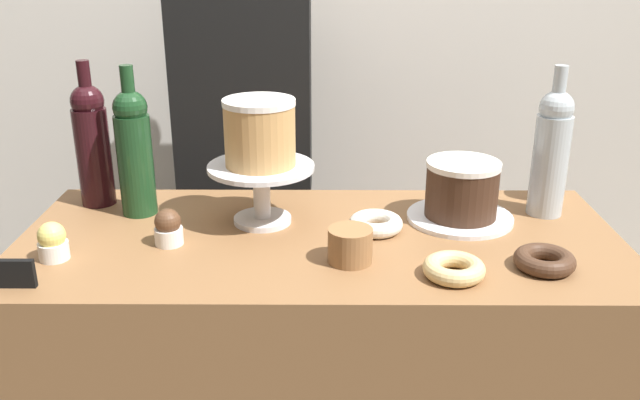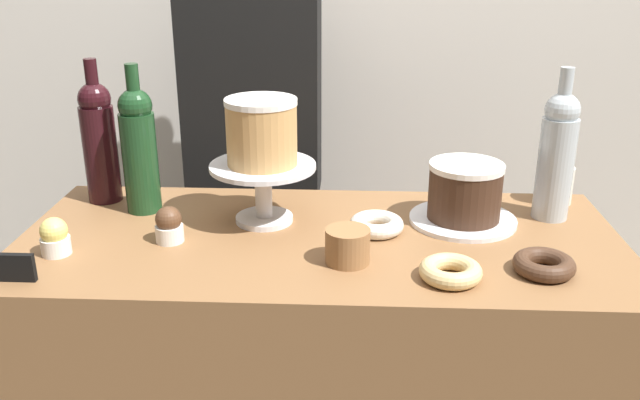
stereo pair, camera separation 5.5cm
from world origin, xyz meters
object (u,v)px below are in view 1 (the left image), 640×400
at_px(coffee_cup_ceramic, 549,181).
at_px(barista_figure, 248,196).
at_px(price_sign_chalkboard, 15,274).
at_px(cookie_stack, 350,245).
at_px(cupcake_chocolate, 168,228).
at_px(wine_bottle_green, 134,150).
at_px(chocolate_round_cake, 462,189).
at_px(donut_sugar, 376,224).
at_px(white_layer_cake, 260,133).
at_px(donut_glazed, 454,269).
at_px(wine_bottle_clear, 551,151).
at_px(wine_bottle_dark_red, 92,142).
at_px(donut_chocolate, 545,260).
at_px(cake_stand_pedestal, 261,183).
at_px(cupcake_lemon, 53,242).

bearing_deg(coffee_cup_ceramic, barista_figure, 155.95).
bearing_deg(price_sign_chalkboard, cookie_stack, 10.18).
xyz_separation_m(cupcake_chocolate, price_sign_chalkboard, (-0.23, -0.18, -0.01)).
distance_m(wine_bottle_green, cookie_stack, 0.53).
bearing_deg(chocolate_round_cake, donut_sugar, -161.70).
relative_size(white_layer_cake, cupcake_chocolate, 1.99).
bearing_deg(cupcake_chocolate, chocolate_round_cake, 12.21).
xyz_separation_m(donut_glazed, barista_figure, (-0.45, 0.73, -0.14)).
height_order(white_layer_cake, wine_bottle_clear, wine_bottle_clear).
bearing_deg(wine_bottle_dark_red, donut_chocolate, -19.50).
relative_size(cupcake_chocolate, price_sign_chalkboard, 1.06).
bearing_deg(donut_sugar, price_sign_chalkboard, -158.83).
height_order(wine_bottle_clear, donut_sugar, wine_bottle_clear).
distance_m(wine_bottle_dark_red, donut_glazed, 0.84).
relative_size(white_layer_cake, donut_glazed, 1.32).
xyz_separation_m(donut_sugar, coffee_cup_ceramic, (0.41, 0.19, 0.03)).
distance_m(cake_stand_pedestal, wine_bottle_dark_red, 0.40).
distance_m(wine_bottle_clear, cupcake_lemon, 1.03).
bearing_deg(price_sign_chalkboard, wine_bottle_green, 69.59).
bearing_deg(donut_chocolate, cupcake_lemon, 177.89).
relative_size(wine_bottle_dark_red, cupcake_lemon, 4.38).
relative_size(cupcake_chocolate, coffee_cup_ceramic, 0.87).
bearing_deg(white_layer_cake, coffee_cup_ceramic, 12.77).
distance_m(wine_bottle_green, donut_chocolate, 0.86).
distance_m(white_layer_cake, donut_chocolate, 0.61).
distance_m(chocolate_round_cake, price_sign_chalkboard, 0.88).
xyz_separation_m(wine_bottle_green, donut_chocolate, (0.81, -0.27, -0.13)).
relative_size(chocolate_round_cake, wine_bottle_clear, 0.48).
relative_size(chocolate_round_cake, cookie_stack, 1.85).
bearing_deg(price_sign_chalkboard, cupcake_chocolate, 38.33).
height_order(white_layer_cake, cupcake_chocolate, white_layer_cake).
bearing_deg(white_layer_cake, cookie_stack, -46.29).
bearing_deg(chocolate_round_cake, white_layer_cake, -177.73).
bearing_deg(wine_bottle_dark_red, white_layer_cake, -16.03).
bearing_deg(price_sign_chalkboard, wine_bottle_dark_red, 87.20).
bearing_deg(cupcake_lemon, donut_sugar, 12.52).
distance_m(cake_stand_pedestal, donut_chocolate, 0.58).
xyz_separation_m(white_layer_cake, barista_figure, (-0.09, 0.48, -0.32)).
bearing_deg(chocolate_round_cake, donut_glazed, -102.81).
bearing_deg(chocolate_round_cake, price_sign_chalkboard, -159.47).
relative_size(wine_bottle_clear, donut_sugar, 2.91).
xyz_separation_m(wine_bottle_green, donut_glazed, (0.64, -0.30, -0.13)).
xyz_separation_m(cake_stand_pedestal, price_sign_chalkboard, (-0.40, -0.29, -0.06)).
bearing_deg(cookie_stack, coffee_cup_ceramic, 35.48).
distance_m(white_layer_cake, wine_bottle_clear, 0.62).
relative_size(donut_glazed, price_sign_chalkboard, 1.60).
xyz_separation_m(chocolate_round_cake, cupcake_chocolate, (-0.60, -0.13, -0.04)).
distance_m(white_layer_cake, cupcake_lemon, 0.45).
bearing_deg(cupcake_chocolate, price_sign_chalkboard, -141.67).
xyz_separation_m(cupcake_lemon, donut_glazed, (0.74, -0.07, -0.02)).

